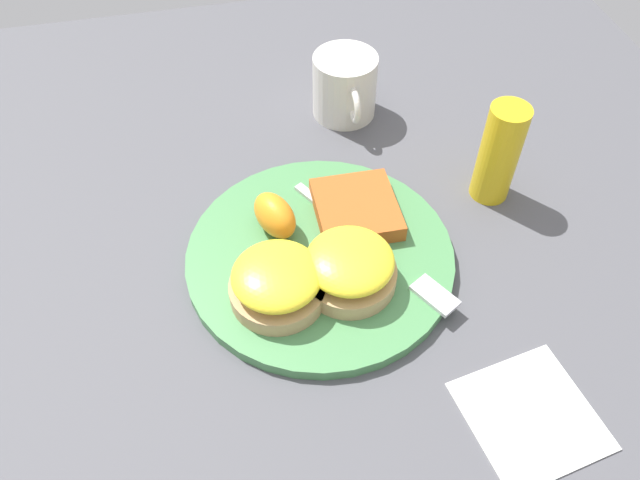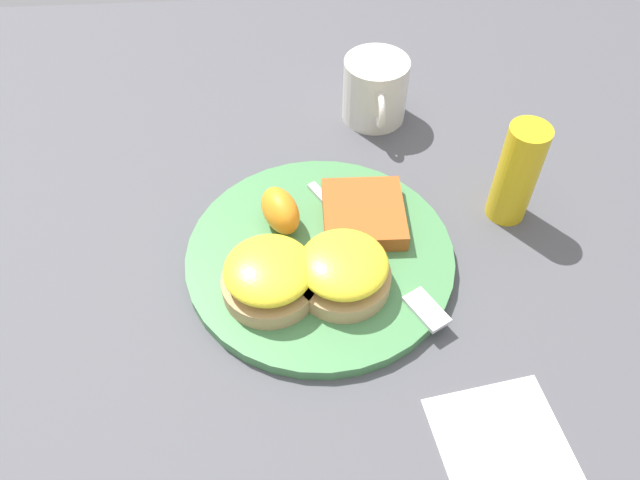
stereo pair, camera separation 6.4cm
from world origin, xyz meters
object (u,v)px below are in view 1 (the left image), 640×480
object	(u,v)px
hashbrown_patty	(356,209)
orange_wedge	(275,215)
condiment_bottle	(499,153)
sandwich_benedict_left	(277,282)
sandwich_benedict_right	(349,267)
cup	(345,86)
fork	(380,252)

from	to	relation	value
hashbrown_patty	orange_wedge	size ratio (longest dim) A/B	1.55
condiment_bottle	sandwich_benedict_left	bearing A→B (deg)	-69.21
orange_wedge	sandwich_benedict_left	bearing A→B (deg)	-8.44
sandwich_benedict_right	cup	size ratio (longest dim) A/B	0.87
sandwich_benedict_right	condiment_bottle	xyz separation A→B (m)	(-0.10, 0.19, 0.02)
sandwich_benedict_right	fork	world-z (taller)	sandwich_benedict_right
sandwich_benedict_left	fork	world-z (taller)	sandwich_benedict_left
sandwich_benedict_right	orange_wedge	distance (m)	0.10
orange_wedge	fork	bearing A→B (deg)	60.45
sandwich_benedict_left	sandwich_benedict_right	bearing A→B (deg)	91.73
hashbrown_patty	cup	size ratio (longest dim) A/B	0.85
cup	condiment_bottle	size ratio (longest dim) A/B	0.91
orange_wedge	fork	size ratio (longest dim) A/B	0.29
sandwich_benedict_left	cup	distance (m)	0.31
cup	condiment_bottle	bearing A→B (deg)	35.38
sandwich_benedict_right	cup	world-z (taller)	cup
condiment_bottle	cup	bearing A→B (deg)	-144.62
sandwich_benedict_left	condiment_bottle	size ratio (longest dim) A/B	0.79
fork	condiment_bottle	size ratio (longest dim) A/B	1.72
sandwich_benedict_right	orange_wedge	bearing A→B (deg)	-144.89
hashbrown_patty	fork	bearing A→B (deg)	10.76
hashbrown_patty	cup	world-z (taller)	cup
orange_wedge	condiment_bottle	size ratio (longest dim) A/B	0.49
fork	condiment_bottle	distance (m)	0.17
sandwich_benedict_right	hashbrown_patty	size ratio (longest dim) A/B	1.02
fork	cup	bearing A→B (deg)	174.41
fork	condiment_bottle	xyz separation A→B (m)	(-0.07, 0.15, 0.04)
sandwich_benedict_left	hashbrown_patty	world-z (taller)	sandwich_benedict_left
hashbrown_patty	sandwich_benedict_right	bearing A→B (deg)	-19.34
sandwich_benedict_right	hashbrown_patty	xyz separation A→B (m)	(-0.09, 0.03, -0.01)
hashbrown_patty	cup	distance (m)	0.20
sandwich_benedict_left	sandwich_benedict_right	world-z (taller)	same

